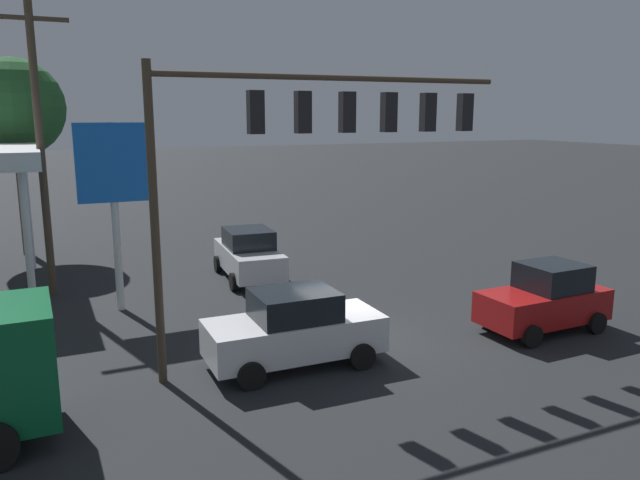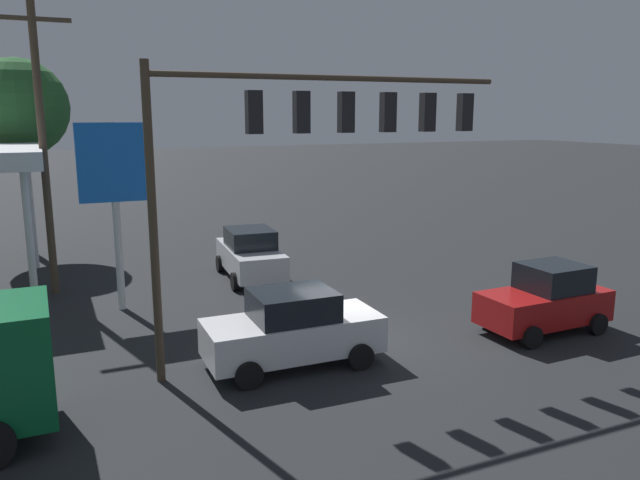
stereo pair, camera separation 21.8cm
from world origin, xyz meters
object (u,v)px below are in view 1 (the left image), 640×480
(traffic_signal_assembly, at_px, (318,132))
(price_sign, at_px, (112,174))
(hatchback_crossing, at_px, (545,299))
(sedan_far, at_px, (295,329))
(sedan_waiting, at_px, (249,254))
(utility_pole, at_px, (40,144))
(street_tree, at_px, (14,108))

(traffic_signal_assembly, xyz_separation_m, price_sign, (4.23, -6.11, -1.41))
(price_sign, bearing_deg, hatchback_crossing, 146.89)
(traffic_signal_assembly, relative_size, sedan_far, 2.10)
(price_sign, distance_m, sedan_waiting, 6.32)
(traffic_signal_assembly, relative_size, price_sign, 1.56)
(traffic_signal_assembly, height_order, utility_pole, utility_pole)
(traffic_signal_assembly, bearing_deg, sedan_far, 25.74)
(sedan_far, bearing_deg, price_sign, -61.65)
(utility_pole, xyz_separation_m, hatchback_crossing, (-12.91, 9.97, -4.24))
(hatchback_crossing, bearing_deg, street_tree, -52.92)
(price_sign, height_order, hatchback_crossing, price_sign)
(sedan_waiting, distance_m, hatchback_crossing, 10.88)
(utility_pole, height_order, sedan_waiting, utility_pole)
(price_sign, bearing_deg, street_tree, -74.54)
(sedan_far, xyz_separation_m, street_tree, (6.16, -16.52, 5.47))
(traffic_signal_assembly, height_order, sedan_far, traffic_signal_assembly)
(sedan_waiting, relative_size, street_tree, 0.53)
(utility_pole, xyz_separation_m, street_tree, (0.83, -7.19, 1.23))
(price_sign, xyz_separation_m, sedan_far, (-3.39, 6.51, -3.41))
(traffic_signal_assembly, bearing_deg, sedan_waiting, -95.22)
(sedan_far, xyz_separation_m, hatchback_crossing, (-7.58, 0.64, -0.00))
(sedan_waiting, bearing_deg, price_sign, -64.72)
(price_sign, relative_size, sedan_far, 1.34)
(traffic_signal_assembly, relative_size, utility_pole, 0.95)
(utility_pole, bearing_deg, sedan_far, 119.76)
(sedan_waiting, bearing_deg, traffic_signal_assembly, -1.11)
(sedan_far, height_order, sedan_waiting, same)
(sedan_waiting, height_order, hatchback_crossing, hatchback_crossing)
(sedan_waiting, xyz_separation_m, street_tree, (7.73, -8.09, 5.47))
(utility_pole, height_order, sedan_far, utility_pole)
(price_sign, relative_size, sedan_waiting, 1.32)
(utility_pole, height_order, street_tree, utility_pole)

